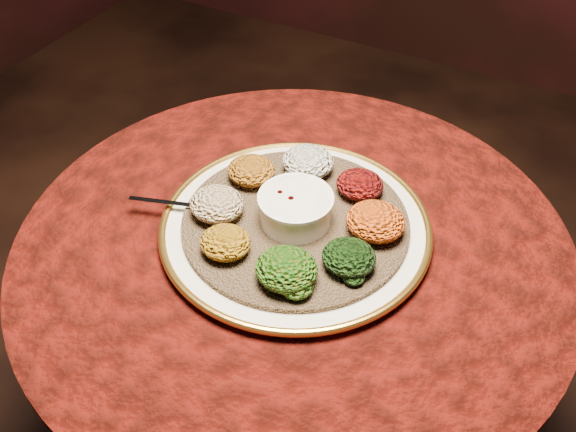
% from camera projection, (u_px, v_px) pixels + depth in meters
% --- Properties ---
extents(table, '(0.96, 0.96, 0.73)m').
position_uv_depth(table, '(293.00, 305.00, 1.23)').
color(table, black).
rests_on(table, ground).
extents(platter, '(0.57, 0.57, 0.02)m').
position_uv_depth(platter, '(295.00, 227.00, 1.11)').
color(platter, beige).
rests_on(platter, table).
extents(injera, '(0.42, 0.42, 0.01)m').
position_uv_depth(injera, '(295.00, 222.00, 1.10)').
color(injera, brown).
rests_on(injera, platter).
extents(stew_bowl, '(0.13, 0.13, 0.05)m').
position_uv_depth(stew_bowl, '(296.00, 207.00, 1.08)').
color(stew_bowl, white).
rests_on(stew_bowl, injera).
extents(spoon, '(0.15, 0.06, 0.01)m').
position_uv_depth(spoon, '(196.00, 206.00, 1.11)').
color(spoon, silver).
rests_on(spoon, injera).
extents(portion_ayib, '(0.10, 0.09, 0.05)m').
position_uv_depth(portion_ayib, '(308.00, 162.00, 1.18)').
color(portion_ayib, silver).
rests_on(portion_ayib, injera).
extents(portion_kitfo, '(0.08, 0.08, 0.04)m').
position_uv_depth(portion_kitfo, '(360.00, 184.00, 1.13)').
color(portion_kitfo, black).
rests_on(portion_kitfo, injera).
extents(portion_tikil, '(0.10, 0.09, 0.05)m').
position_uv_depth(portion_tikil, '(376.00, 221.00, 1.06)').
color(portion_tikil, '#BF720F').
rests_on(portion_tikil, injera).
extents(portion_gomen, '(0.09, 0.08, 0.04)m').
position_uv_depth(portion_gomen, '(349.00, 257.00, 1.00)').
color(portion_gomen, black).
rests_on(portion_gomen, injera).
extents(portion_mixveg, '(0.10, 0.09, 0.05)m').
position_uv_depth(portion_mixveg, '(286.00, 269.00, 0.98)').
color(portion_mixveg, '#9D390A').
rests_on(portion_mixveg, injera).
extents(portion_kik, '(0.08, 0.08, 0.04)m').
position_uv_depth(portion_kik, '(225.00, 242.00, 1.03)').
color(portion_kik, '#9A5D0D').
rests_on(portion_kik, injera).
extents(portion_timatim, '(0.09, 0.09, 0.05)m').
position_uv_depth(portion_timatim, '(217.00, 204.00, 1.09)').
color(portion_timatim, '#720A06').
rests_on(portion_timatim, injera).
extents(portion_shiro, '(0.09, 0.08, 0.04)m').
position_uv_depth(portion_shiro, '(251.00, 171.00, 1.16)').
color(portion_shiro, '#974E12').
rests_on(portion_shiro, injera).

